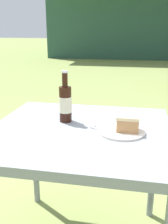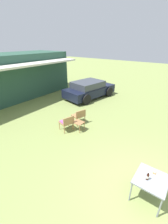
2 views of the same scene
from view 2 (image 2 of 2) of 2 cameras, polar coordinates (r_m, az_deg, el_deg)
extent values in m
plane|color=olive|center=(5.09, 22.73, -27.68)|extent=(60.00, 60.00, 0.00)
cube|color=#284C3D|center=(12.34, -28.84, 11.36)|extent=(9.91, 3.38, 3.13)
cube|color=silver|center=(10.16, -24.18, 15.67)|extent=(9.41, 1.20, 0.12)
cube|color=black|center=(11.52, 2.15, 8.10)|extent=(4.20, 2.42, 0.60)
cube|color=#383D47|center=(11.24, 1.47, 10.47)|extent=(2.42, 1.98, 0.45)
cylinder|color=black|center=(13.02, 3.07, 9.48)|extent=(0.73, 0.31, 0.70)
cylinder|color=black|center=(11.89, 9.53, 7.59)|extent=(0.73, 0.31, 0.70)
cylinder|color=black|center=(11.45, -5.54, 7.13)|extent=(0.73, 0.31, 0.70)
cylinder|color=black|center=(10.13, 0.96, 4.79)|extent=(0.73, 0.31, 0.70)
cylinder|color=#9E7547|center=(7.60, -5.89, -4.10)|extent=(0.04, 0.04, 0.38)
cylinder|color=#9E7547|center=(7.38, -9.31, -5.30)|extent=(0.04, 0.04, 0.38)
cylinder|color=#9E7547|center=(7.28, -3.97, -5.49)|extent=(0.04, 0.04, 0.38)
cylinder|color=#9E7547|center=(7.04, -7.49, -6.80)|extent=(0.04, 0.04, 0.38)
cube|color=#9E7547|center=(7.21, -6.75, -3.89)|extent=(0.69, 0.64, 0.06)
cube|color=#9E7547|center=(6.95, -5.83, -3.24)|extent=(0.57, 0.20, 0.33)
cube|color=#995193|center=(7.18, -6.77, -3.51)|extent=(0.61, 0.55, 0.05)
cylinder|color=#9E7547|center=(8.21, -1.55, -1.61)|extent=(0.04, 0.04, 0.38)
cylinder|color=#9E7547|center=(7.95, -4.62, -2.63)|extent=(0.04, 0.04, 0.38)
cylinder|color=#9E7547|center=(7.89, 0.35, -2.80)|extent=(0.04, 0.04, 0.38)
cylinder|color=#9E7547|center=(7.62, -2.79, -3.91)|extent=(0.04, 0.04, 0.38)
cube|color=#9E7547|center=(7.81, -2.17, -1.29)|extent=(0.70, 0.65, 0.06)
cube|color=#9E7547|center=(7.56, -1.21, -0.61)|extent=(0.57, 0.21, 0.33)
cube|color=#996B42|center=(7.14, -2.18, -3.93)|extent=(0.42, 0.50, 0.03)
cylinder|color=#996B42|center=(7.01, -1.67, -6.61)|extent=(0.03, 0.03, 0.41)
cylinder|color=#996B42|center=(7.26, 0.14, -5.38)|extent=(0.03, 0.03, 0.41)
cylinder|color=#996B42|center=(7.26, -4.45, -5.47)|extent=(0.03, 0.03, 0.41)
cylinder|color=#996B42|center=(7.50, -2.60, -4.32)|extent=(0.03, 0.03, 0.41)
cube|color=gray|center=(4.58, 24.28, -22.33)|extent=(0.85, 0.79, 0.04)
cylinder|color=gray|center=(4.58, 26.87, -29.91)|extent=(0.04, 0.04, 0.67)
cylinder|color=gray|center=(5.10, 28.85, -23.38)|extent=(0.04, 0.04, 0.67)
cylinder|color=gray|center=(4.62, 17.33, -27.03)|extent=(0.04, 0.04, 0.67)
cylinder|color=gray|center=(5.13, 20.63, -20.99)|extent=(0.04, 0.04, 0.67)
cylinder|color=silver|center=(4.70, 25.06, -20.60)|extent=(0.22, 0.22, 0.01)
cube|color=#AD7A4C|center=(4.70, 25.22, -20.10)|extent=(0.10, 0.07, 0.06)
cube|color=#DBBC89|center=(4.67, 25.30, -19.80)|extent=(0.10, 0.08, 0.01)
cylinder|color=black|center=(4.44, 23.08, -21.81)|extent=(0.06, 0.06, 0.18)
cylinder|color=black|center=(4.36, 23.37, -20.70)|extent=(0.03, 0.03, 0.07)
cylinder|color=silver|center=(4.33, 23.47, -20.33)|extent=(0.03, 0.03, 0.01)
cylinder|color=beige|center=(4.44, 23.08, -21.81)|extent=(0.06, 0.06, 0.08)
cube|color=silver|center=(4.66, 24.97, -21.14)|extent=(0.16, 0.08, 0.01)
cylinder|color=silver|center=(4.60, 24.18, -21.54)|extent=(0.03, 0.03, 0.01)
camera|label=1|loc=(4.52, 40.75, -19.72)|focal=42.00mm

